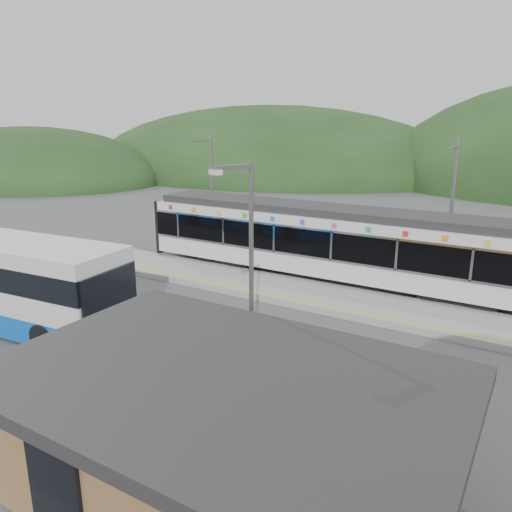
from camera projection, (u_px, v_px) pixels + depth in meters
The scene contains 9 objects.
ground at pixel (228, 312), 20.98m from camera, with size 120.00×120.00×0.00m, color #4C4C4F.
hills at pixel (410, 300), 22.27m from camera, with size 146.00×149.00×26.00m.
platform at pixel (267, 286), 23.67m from camera, with size 26.00×3.20×0.30m, color #9E9E99.
yellow_line at pixel (253, 291), 22.55m from camera, with size 26.00×0.10×0.01m, color yellow.
train at pixel (334, 241), 24.31m from camera, with size 20.44×3.01×3.74m.
catenary_mast_west at pixel (211, 190), 30.57m from camera, with size 0.18×1.80×7.00m.
catenary_mast_east at pixel (451, 210), 23.61m from camera, with size 0.18×1.80×7.00m.
station_shelter at pixel (223, 437), 10.15m from camera, with size 9.20×6.20×3.00m.
lamp_post at pixel (249, 270), 12.87m from camera, with size 0.56×1.23×6.81m.
Camera 1 is at (11.11, -16.21, 7.80)m, focal length 35.00 mm.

